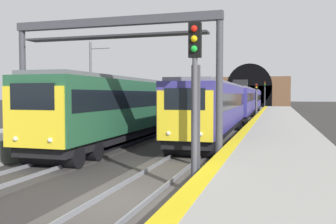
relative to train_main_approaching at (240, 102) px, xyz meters
The scene contains 12 objects.
ground_plane 34.79m from the train_main_approaching, behind, with size 320.00×320.00×0.00m, color #302D2B.
platform_right 35.03m from the train_main_approaching, behind, with size 112.00×4.24×1.10m, color #9E9B93.
platform_right_edge_strip 34.82m from the train_main_approaching, behind, with size 112.00×0.50×0.01m, color yellow.
track_main_line 34.79m from the train_main_approaching, behind, with size 160.00×2.99×0.21m.
train_main_approaching is the anchor object (origin of this frame).
train_adjacent_platform 12.19m from the train_main_approaching, 155.15° to the left, with size 42.27×3.09×5.03m.
railway_signal_near 33.46m from the train_main_approaching, behind, with size 0.39×0.38×5.31m.
railway_signal_mid 2.57m from the train_main_approaching, 44.66° to the right, with size 0.39×0.38×4.48m.
railway_signal_far 34.43m from the train_main_approaching, ahead, with size 0.39×0.38×5.84m.
overhead_signal_gantry 30.12m from the train_main_approaching, behind, with size 0.70×9.41×6.40m.
tunnel_portal 52.35m from the train_main_approaching, ahead, with size 2.18×20.01×11.21m.
catenary_mast_near 18.73m from the train_main_approaching, 140.21° to the left, with size 0.22×1.99×7.83m.
Camera 1 is at (-9.75, -4.19, 3.14)m, focal length 39.57 mm.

